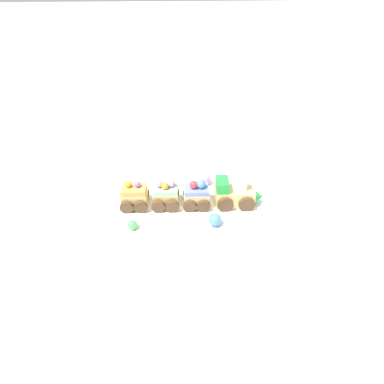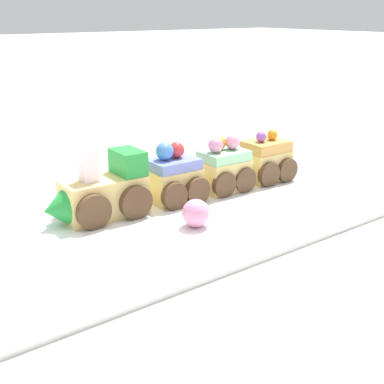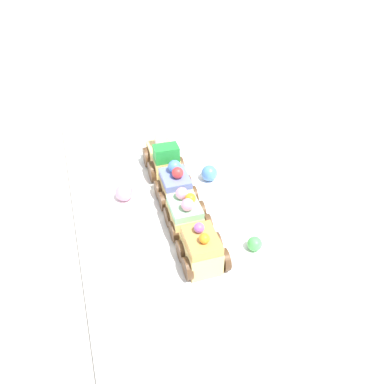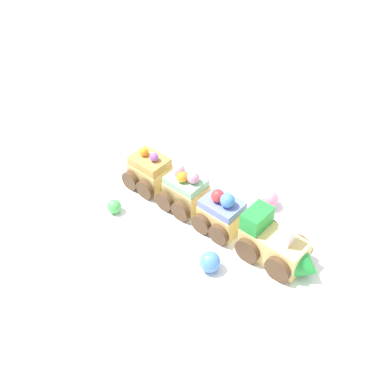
{
  "view_description": "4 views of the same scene",
  "coord_description": "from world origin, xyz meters",
  "px_view_note": "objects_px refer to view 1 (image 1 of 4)",
  "views": [
    {
      "loc": [
        -0.04,
        -0.58,
        0.49
      ],
      "look_at": [
        -0.0,
        0.01,
        0.03
      ],
      "focal_mm": 28.0,
      "sensor_mm": 36.0,
      "label": 1
    },
    {
      "loc": [
        0.37,
        0.5,
        0.24
      ],
      "look_at": [
        0.01,
        0.04,
        0.04
      ],
      "focal_mm": 50.0,
      "sensor_mm": 36.0,
      "label": 2
    },
    {
      "loc": [
        -0.48,
        0.13,
        0.43
      ],
      "look_at": [
        -0.03,
        -0.02,
        0.05
      ],
      "focal_mm": 35.0,
      "sensor_mm": 36.0,
      "label": 3
    },
    {
      "loc": [
        0.33,
        -0.48,
        0.6
      ],
      "look_at": [
        -0.04,
        -0.02,
        0.07
      ],
      "focal_mm": 50.0,
      "sensor_mm": 36.0,
      "label": 4
    }
  ],
  "objects_px": {
    "gumball_pink": "(205,179)",
    "cake_train_locomotive": "(237,195)",
    "cake_car_blueberry": "(196,195)",
    "cake_car_mint": "(166,196)",
    "cake_car_caramel": "(135,197)",
    "gumball_blue": "(215,220)",
    "gumball_green": "(132,225)"
  },
  "relations": [
    {
      "from": "gumball_pink",
      "to": "gumball_green",
      "type": "xyz_separation_m",
      "value": [
        -0.18,
        -0.16,
        -0.0
      ]
    },
    {
      "from": "cake_car_mint",
      "to": "cake_car_blueberry",
      "type": "bearing_deg",
      "value": -0.24
    },
    {
      "from": "cake_car_blueberry",
      "to": "cake_car_mint",
      "type": "bearing_deg",
      "value": 179.76
    },
    {
      "from": "cake_car_mint",
      "to": "gumball_blue",
      "type": "distance_m",
      "value": 0.14
    },
    {
      "from": "cake_car_blueberry",
      "to": "gumball_pink",
      "type": "height_order",
      "value": "cake_car_blueberry"
    },
    {
      "from": "cake_car_caramel",
      "to": "gumball_blue",
      "type": "relative_size",
      "value": 2.28
    },
    {
      "from": "cake_car_caramel",
      "to": "cake_train_locomotive",
      "type": "bearing_deg",
      "value": -0.01
    },
    {
      "from": "gumball_pink",
      "to": "cake_car_caramel",
      "type": "bearing_deg",
      "value": -156.3
    },
    {
      "from": "cake_train_locomotive",
      "to": "gumball_blue",
      "type": "distance_m",
      "value": 0.1
    },
    {
      "from": "cake_car_blueberry",
      "to": "cake_train_locomotive",
      "type": "bearing_deg",
      "value": 0.13
    },
    {
      "from": "cake_car_blueberry",
      "to": "gumball_blue",
      "type": "bearing_deg",
      "value": -62.4
    },
    {
      "from": "cake_car_blueberry",
      "to": "cake_car_mint",
      "type": "xyz_separation_m",
      "value": [
        -0.07,
        0.0,
        0.0
      ]
    },
    {
      "from": "cake_train_locomotive",
      "to": "gumball_pink",
      "type": "height_order",
      "value": "cake_train_locomotive"
    },
    {
      "from": "gumball_pink",
      "to": "cake_train_locomotive",
      "type": "bearing_deg",
      "value": -51.8
    },
    {
      "from": "cake_train_locomotive",
      "to": "gumball_blue",
      "type": "xyz_separation_m",
      "value": [
        -0.06,
        -0.07,
        -0.01
      ]
    },
    {
      "from": "cake_car_blueberry",
      "to": "gumball_pink",
      "type": "relative_size",
      "value": 2.41
    },
    {
      "from": "cake_car_mint",
      "to": "gumball_green",
      "type": "relative_size",
      "value": 3.16
    },
    {
      "from": "cake_car_mint",
      "to": "gumball_pink",
      "type": "distance_m",
      "value": 0.13
    },
    {
      "from": "cake_car_mint",
      "to": "cake_car_caramel",
      "type": "height_order",
      "value": "cake_car_mint"
    },
    {
      "from": "cake_car_caramel",
      "to": "gumball_pink",
      "type": "relative_size",
      "value": 2.25
    },
    {
      "from": "cake_train_locomotive",
      "to": "cake_car_blueberry",
      "type": "height_order",
      "value": "cake_train_locomotive"
    },
    {
      "from": "cake_car_caramel",
      "to": "gumball_green",
      "type": "relative_size",
      "value": 3.05
    },
    {
      "from": "gumball_green",
      "to": "gumball_blue",
      "type": "relative_size",
      "value": 0.75
    },
    {
      "from": "cake_car_caramel",
      "to": "cake_car_blueberry",
      "type": "bearing_deg",
      "value": -0.1
    },
    {
      "from": "cake_car_caramel",
      "to": "cake_car_mint",
      "type": "bearing_deg",
      "value": 0.04
    },
    {
      "from": "cake_car_blueberry",
      "to": "gumball_pink",
      "type": "distance_m",
      "value": 0.09
    },
    {
      "from": "cake_car_mint",
      "to": "cake_car_caramel",
      "type": "distance_m",
      "value": 0.08
    },
    {
      "from": "gumball_pink",
      "to": "gumball_blue",
      "type": "bearing_deg",
      "value": -87.6
    },
    {
      "from": "cake_train_locomotive",
      "to": "cake_car_blueberry",
      "type": "distance_m",
      "value": 0.1
    },
    {
      "from": "cake_car_blueberry",
      "to": "cake_car_mint",
      "type": "height_order",
      "value": "cake_car_blueberry"
    },
    {
      "from": "cake_car_mint",
      "to": "gumball_pink",
      "type": "xyz_separation_m",
      "value": [
        0.1,
        0.08,
        -0.01
      ]
    },
    {
      "from": "cake_car_blueberry",
      "to": "gumball_blue",
      "type": "relative_size",
      "value": 2.45
    }
  ]
}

